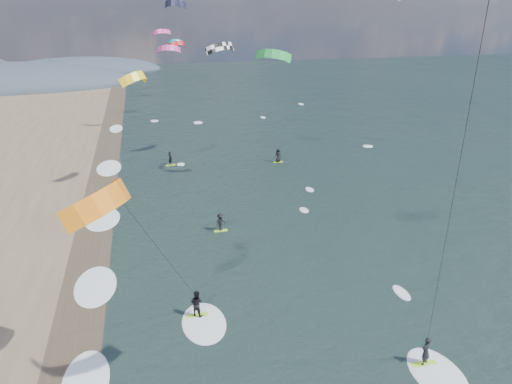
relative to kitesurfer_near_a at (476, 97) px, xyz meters
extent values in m
cube|color=#382D23|center=(-14.94, 11.59, -15.09)|extent=(3.00, 240.00, 0.00)
ellipsoid|color=#3D4756|center=(-24.94, 121.59, -15.09)|extent=(40.00, 18.00, 7.00)
cube|color=#A0E829|center=(3.13, 4.89, -15.07)|extent=(1.32, 0.40, 0.06)
imported|color=black|center=(3.13, 4.89, -14.22)|extent=(0.71, 0.63, 1.62)
ellipsoid|color=white|center=(3.43, 4.09, -15.09)|extent=(2.60, 4.20, 0.12)
cylinder|color=black|center=(1.13, 1.89, -4.96)|extent=(0.02, 0.02, 19.09)
cube|color=#A0E829|center=(-7.99, 11.79, -15.06)|extent=(1.32, 0.41, 0.06)
imported|color=black|center=(-7.99, 11.79, -14.20)|extent=(1.03, 0.99, 1.67)
ellipsoid|color=white|center=(-7.69, 10.99, -15.09)|extent=(2.60, 4.20, 0.12)
cylinder|color=black|center=(-9.74, 8.79, -9.15)|extent=(0.02, 0.02, 11.59)
cube|color=#A0E829|center=(-4.78, 22.99, -15.07)|extent=(1.10, 0.35, 0.05)
imported|color=black|center=(-4.78, 22.99, -14.29)|extent=(1.11, 1.03, 1.50)
cube|color=#A0E829|center=(4.53, 39.40, -15.07)|extent=(1.10, 0.35, 0.05)
imported|color=black|center=(4.53, 39.40, -14.24)|extent=(0.90, 0.72, 1.60)
cube|color=#A0E829|center=(-7.68, 41.03, -15.07)|extent=(1.10, 0.35, 0.05)
imported|color=black|center=(-7.68, 41.03, -14.26)|extent=(0.60, 0.68, 1.57)
ellipsoid|color=white|center=(-13.74, 7.59, -15.09)|extent=(2.40, 5.40, 0.11)
ellipsoid|color=white|center=(-13.74, 16.59, -15.09)|extent=(2.40, 5.40, 0.11)
ellipsoid|color=white|center=(-13.74, 27.59, -15.09)|extent=(2.40, 5.40, 0.11)
ellipsoid|color=white|center=(-13.74, 41.59, -15.09)|extent=(2.40, 5.40, 0.11)
ellipsoid|color=white|center=(-13.74, 59.59, -15.09)|extent=(2.40, 5.40, 0.11)
camera|label=1|loc=(-10.11, -13.62, 2.98)|focal=35.00mm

